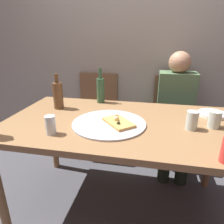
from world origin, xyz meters
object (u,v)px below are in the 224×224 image
(dining_table, at_px, (120,131))
(wine_glass, at_px, (192,120))
(pizza_slice_last, at_px, (118,122))
(chair_right, at_px, (173,114))
(guest_in_sweater, at_px, (176,107))
(chair_left, at_px, (96,109))
(tumbler_near, at_px, (51,125))
(beer_bottle, at_px, (101,90))
(plate_stack, at_px, (212,114))
(water_bottle, at_px, (58,95))
(pizza_tray, at_px, (109,123))
(tumbler_far, at_px, (214,119))

(dining_table, height_order, wine_glass, wine_glass)
(pizza_slice_last, height_order, wine_glass, wine_glass)
(chair_right, xyz_separation_m, guest_in_sweater, (0.00, -0.15, 0.13))
(chair_left, relative_size, guest_in_sweater, 0.77)
(dining_table, relative_size, tumbler_near, 13.88)
(dining_table, height_order, pizza_slice_last, pizza_slice_last)
(beer_bottle, distance_m, plate_stack, 0.90)
(wine_glass, distance_m, chair_right, 0.94)
(water_bottle, height_order, chair_right, water_bottle)
(water_bottle, height_order, tumbler_near, water_bottle)
(wine_glass, height_order, guest_in_sweater, guest_in_sweater)
(pizza_tray, bearing_deg, dining_table, 46.93)
(tumbler_near, relative_size, tumbler_far, 1.06)
(tumbler_far, bearing_deg, beer_bottle, 156.63)
(beer_bottle, xyz_separation_m, chair_right, (0.68, 0.47, -0.35))
(tumbler_near, bearing_deg, chair_left, 92.05)
(pizza_slice_last, height_order, chair_right, chair_right)
(beer_bottle, distance_m, tumbler_near, 0.67)
(tumbler_far, bearing_deg, wine_glass, -158.87)
(tumbler_far, distance_m, chair_left, 1.35)
(dining_table, xyz_separation_m, pizza_slice_last, (-0.01, -0.07, 0.10))
(tumbler_near, bearing_deg, pizza_slice_last, 28.84)
(water_bottle, xyz_separation_m, tumbler_far, (1.14, -0.15, -0.06))
(dining_table, bearing_deg, tumbler_far, 1.64)
(plate_stack, bearing_deg, tumbler_near, -153.52)
(beer_bottle, bearing_deg, pizza_slice_last, -63.05)
(tumbler_near, xyz_separation_m, chair_left, (-0.04, 1.12, -0.29))
(pizza_tray, relative_size, chair_left, 0.55)
(tumbler_far, distance_m, wine_glass, 0.16)
(wine_glass, relative_size, guest_in_sweater, 0.10)
(water_bottle, relative_size, tumbler_far, 2.58)
(beer_bottle, height_order, tumbler_near, beer_bottle)
(tumbler_near, height_order, chair_left, chair_left)
(dining_table, distance_m, pizza_slice_last, 0.12)
(tumbler_far, relative_size, chair_right, 0.12)
(water_bottle, bearing_deg, guest_in_sweater, 28.71)
(pizza_tray, bearing_deg, beer_bottle, 110.94)
(plate_stack, distance_m, chair_left, 1.25)
(water_bottle, height_order, plate_stack, water_bottle)
(tumbler_far, height_order, chair_left, chair_left)
(tumbler_far, relative_size, plate_stack, 0.55)
(beer_bottle, relative_size, plate_stack, 1.53)
(water_bottle, distance_m, chair_right, 1.24)
(chair_right, bearing_deg, chair_left, 0.00)
(beer_bottle, bearing_deg, plate_stack, -9.51)
(tumbler_near, distance_m, chair_left, 1.16)
(chair_left, bearing_deg, dining_table, 116.11)
(tumbler_far, distance_m, plate_stack, 0.22)
(pizza_slice_last, distance_m, tumbler_far, 0.62)
(tumbler_far, xyz_separation_m, chair_right, (-0.16, 0.83, -0.29))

